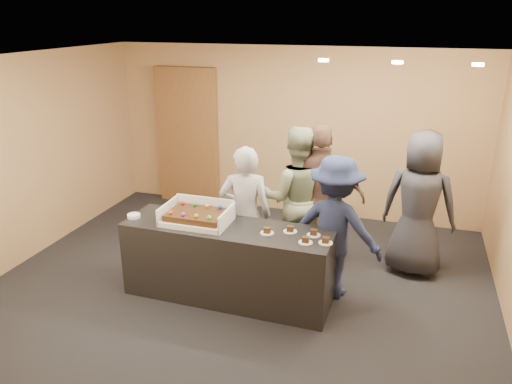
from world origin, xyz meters
The scene contains 17 objects.
room centered at (0.00, 0.00, 1.35)m, with size 6.04×6.00×2.70m.
serving_counter centered at (-0.05, -0.39, 0.45)m, with size 2.40×0.70×0.90m, color black.
storage_cabinet centered at (-1.83, 2.41, 1.17)m, with size 1.06×0.15×2.33m, color brown.
cake_box centered at (-0.42, -0.36, 0.95)m, with size 0.76×0.52×0.22m.
sheet_cake centered at (-0.42, -0.39, 1.00)m, with size 0.65×0.45×0.12m.
plate_stack centered at (-1.19, -0.47, 0.92)m, with size 0.15×0.15×0.04m, color white.
slice_a centered at (0.43, -0.42, 0.92)m, with size 0.15×0.15×0.07m.
slice_b centered at (0.66, -0.31, 0.92)m, with size 0.15×0.15×0.07m.
slice_c centered at (0.88, -0.53, 0.92)m, with size 0.15×0.15×0.07m.
slice_d centered at (0.92, -0.32, 0.92)m, with size 0.15×0.15×0.07m.
slice_e centered at (1.08, -0.48, 0.92)m, with size 0.15×0.15×0.07m.
person_server_grey centered at (0.01, 0.07, 0.86)m, with size 0.63×0.41×1.73m, color #A4A5AA.
person_sage_man centered at (0.50, 0.66, 0.93)m, with size 0.91×0.71×1.87m, color gray.
person_navy_man centered at (1.10, 0.06, 0.85)m, with size 1.10×0.63×1.70m, color #1C2546.
person_brown_extra centered at (0.81, 0.69, 0.95)m, with size 1.12×0.47×1.91m, color brown.
person_dark_suit centered at (2.00, 0.92, 0.93)m, with size 0.91×0.59×1.86m, color #28292E.
ceiling_spotlights centered at (1.60, 0.50, 2.67)m, with size 1.72×0.12×0.03m.
Camera 1 is at (1.82, -5.19, 3.18)m, focal length 35.00 mm.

